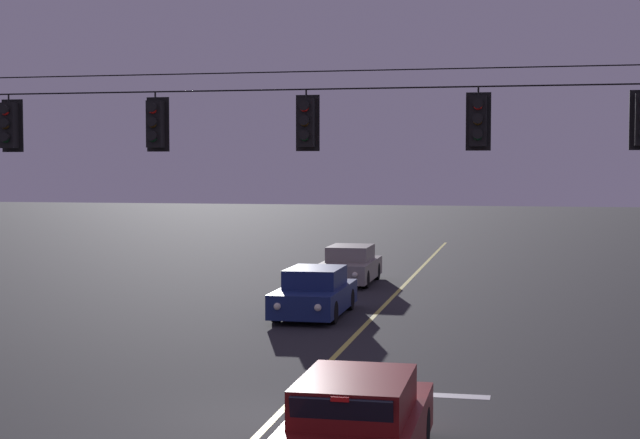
{
  "coord_description": "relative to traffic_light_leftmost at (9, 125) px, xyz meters",
  "views": [
    {
      "loc": [
        4.11,
        -15.54,
        4.35
      ],
      "look_at": [
        0.0,
        4.26,
        3.22
      ],
      "focal_mm": 54.31,
      "sensor_mm": 36.0,
      "label": 1
    }
  ],
  "objects": [
    {
      "name": "lane_centre_stripe",
      "position": [
        6.53,
        6.02,
        -5.2
      ],
      "size": [
        0.14,
        60.0,
        0.01
      ],
      "primitive_type": "cube",
      "color": "#D1C64C",
      "rests_on": "ground"
    },
    {
      "name": "traffic_light_centre",
      "position": [
        6.46,
        0.0,
        0.0
      ],
      "size": [
        0.48,
        0.41,
        1.22
      ],
      "color": "black"
    },
    {
      "name": "car_oncoming_lead",
      "position": [
        4.82,
        8.48,
        -4.56
      ],
      "size": [
        1.8,
        4.42,
        1.39
      ],
      "color": "navy",
      "rests_on": "ground"
    },
    {
      "name": "traffic_light_right_inner",
      "position": [
        9.83,
        0.0,
        0.0
      ],
      "size": [
        0.48,
        0.41,
        1.22
      ],
      "color": "black"
    },
    {
      "name": "car_oncoming_trailing",
      "position": [
        4.48,
        16.35,
        -4.56
      ],
      "size": [
        1.8,
        4.42,
        1.39
      ],
      "color": "gray",
      "rests_on": "ground"
    },
    {
      "name": "traffic_light_left_inner",
      "position": [
        3.29,
        0.0,
        0.0
      ],
      "size": [
        0.48,
        0.41,
        1.22
      ],
      "color": "black"
    },
    {
      "name": "signal_span_assembly",
      "position": [
        6.53,
        0.02,
        -1.42
      ],
      "size": [
        19.84,
        0.32,
        7.26
      ],
      "color": "#423021",
      "rests_on": "ground"
    },
    {
      "name": "traffic_light_leftmost",
      "position": [
        0.0,
        0.0,
        0.0
      ],
      "size": [
        0.48,
        0.41,
        1.22
      ],
      "color": "black"
    },
    {
      "name": "car_waiting_near_lane",
      "position": [
        8.39,
        -5.43,
        -4.56
      ],
      "size": [
        1.8,
        4.33,
        1.39
      ],
      "color": "maroon",
      "rests_on": "ground"
    },
    {
      "name": "stop_bar_paint",
      "position": [
        8.43,
        -0.58,
        -5.2
      ],
      "size": [
        3.4,
        0.36,
        0.01
      ],
      "primitive_type": "cube",
      "color": "silver",
      "rests_on": "ground"
    },
    {
      "name": "ground_plane",
      "position": [
        6.53,
        -3.24,
        -5.21
      ],
      "size": [
        180.0,
        180.0,
        0.0
      ],
      "primitive_type": "plane",
      "color": "#28282B"
    }
  ]
}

